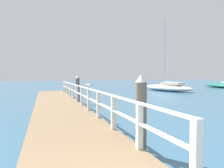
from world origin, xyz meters
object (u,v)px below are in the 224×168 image
seagull_foreground (88,85)px  boat_0 (167,87)px  dock_piling_near (141,114)px  dock_piling_far (78,89)px

seagull_foreground → boat_0: size_ratio=0.04×
boat_0 → dock_piling_near: bearing=-141.2°
dock_piling_far → boat_0: boat_0 is taller
seagull_foreground → dock_piling_far: bearing=48.6°
dock_piling_far → seagull_foreground: 5.25m
dock_piling_near → seagull_foreground: 4.28m
boat_0 → seagull_foreground: bearing=-150.0°
dock_piling_near → seagull_foreground: size_ratio=4.93×
boat_0 → dock_piling_far: bearing=-163.3°
dock_piling_far → dock_piling_near: bearing=-90.0°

